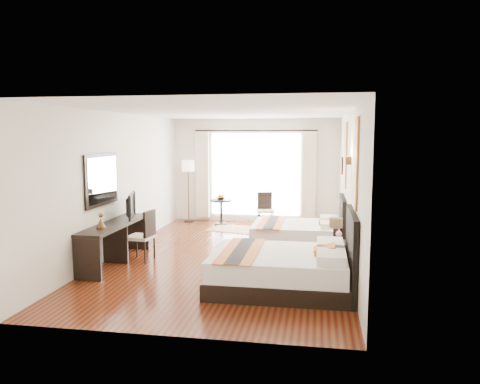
% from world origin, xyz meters
% --- Properties ---
extents(floor, '(4.50, 7.50, 0.01)m').
position_xyz_m(floor, '(0.00, 0.00, -0.01)').
color(floor, '#3E100B').
rests_on(floor, ground).
extents(ceiling, '(4.50, 7.50, 0.02)m').
position_xyz_m(ceiling, '(0.00, 0.00, 2.79)').
color(ceiling, white).
rests_on(ceiling, wall_headboard).
extents(wall_headboard, '(0.01, 7.50, 2.80)m').
position_xyz_m(wall_headboard, '(2.25, 0.00, 1.40)').
color(wall_headboard, silver).
rests_on(wall_headboard, floor).
extents(wall_desk, '(0.01, 7.50, 2.80)m').
position_xyz_m(wall_desk, '(-2.25, 0.00, 1.40)').
color(wall_desk, silver).
rests_on(wall_desk, floor).
extents(wall_window, '(4.50, 0.01, 2.80)m').
position_xyz_m(wall_window, '(0.00, 3.75, 1.40)').
color(wall_window, silver).
rests_on(wall_window, floor).
extents(wall_entry, '(4.50, 0.01, 2.80)m').
position_xyz_m(wall_entry, '(0.00, -3.75, 1.40)').
color(wall_entry, silver).
rests_on(wall_entry, floor).
extents(window_glass, '(2.40, 0.02, 2.20)m').
position_xyz_m(window_glass, '(0.00, 3.73, 1.30)').
color(window_glass, white).
rests_on(window_glass, wall_window).
extents(sheer_curtain, '(2.30, 0.02, 2.10)m').
position_xyz_m(sheer_curtain, '(0.00, 3.67, 1.30)').
color(sheer_curtain, white).
rests_on(sheer_curtain, wall_window).
extents(drape_left, '(0.35, 0.14, 2.35)m').
position_xyz_m(drape_left, '(-1.45, 3.63, 1.28)').
color(drape_left, beige).
rests_on(drape_left, floor).
extents(drape_right, '(0.35, 0.14, 2.35)m').
position_xyz_m(drape_right, '(1.45, 3.63, 1.28)').
color(drape_right, beige).
rests_on(drape_right, floor).
extents(art_panel_near, '(0.03, 0.50, 1.35)m').
position_xyz_m(art_panel_near, '(2.23, -1.78, 1.95)').
color(art_panel_near, maroon).
rests_on(art_panel_near, wall_headboard).
extents(art_panel_far, '(0.03, 0.50, 1.35)m').
position_xyz_m(art_panel_far, '(2.23, 0.99, 1.95)').
color(art_panel_far, maroon).
rests_on(art_panel_far, wall_headboard).
extents(wall_sconce, '(0.10, 0.14, 0.14)m').
position_xyz_m(wall_sconce, '(2.19, -0.48, 1.92)').
color(wall_sconce, '#452E18').
rests_on(wall_sconce, wall_headboard).
extents(mirror_frame, '(0.04, 1.25, 0.95)m').
position_xyz_m(mirror_frame, '(-2.22, -0.85, 1.55)').
color(mirror_frame, black).
rests_on(mirror_frame, wall_desk).
extents(mirror_glass, '(0.01, 1.12, 0.82)m').
position_xyz_m(mirror_glass, '(-2.19, -0.85, 1.55)').
color(mirror_glass, white).
rests_on(mirror_glass, mirror_frame).
extents(bed_near, '(2.18, 1.70, 1.23)m').
position_xyz_m(bed_near, '(1.22, -1.78, 0.32)').
color(bed_near, black).
rests_on(bed_near, floor).
extents(bed_far, '(1.93, 1.50, 1.08)m').
position_xyz_m(bed_far, '(1.34, 0.99, 0.28)').
color(bed_far, black).
rests_on(bed_far, floor).
extents(nightstand, '(0.39, 0.48, 0.46)m').
position_xyz_m(nightstand, '(2.03, -0.48, 0.23)').
color(nightstand, black).
rests_on(nightstand, floor).
extents(table_lamp, '(0.24, 0.24, 0.38)m').
position_xyz_m(table_lamp, '(2.02, -0.33, 0.76)').
color(table_lamp, black).
rests_on(table_lamp, nightstand).
extents(vase, '(0.15, 0.15, 0.13)m').
position_xyz_m(vase, '(2.06, -0.65, 0.56)').
color(vase, black).
rests_on(vase, nightstand).
extents(console_desk, '(0.50, 2.20, 0.76)m').
position_xyz_m(console_desk, '(-1.99, -0.85, 0.38)').
color(console_desk, black).
rests_on(console_desk, floor).
extents(television, '(0.34, 0.84, 0.49)m').
position_xyz_m(television, '(-1.97, -0.30, 1.00)').
color(television, black).
rests_on(television, console_desk).
extents(bronze_figurine, '(0.21, 0.21, 0.24)m').
position_xyz_m(bronze_figurine, '(-1.99, -1.40, 0.88)').
color(bronze_figurine, '#452E18').
rests_on(bronze_figurine, console_desk).
extents(desk_chair, '(0.50, 0.50, 0.97)m').
position_xyz_m(desk_chair, '(-1.58, -0.60, 0.29)').
color(desk_chair, '#C3B396').
rests_on(desk_chair, floor).
extents(floor_lamp, '(0.34, 0.34, 1.68)m').
position_xyz_m(floor_lamp, '(-1.80, 3.43, 1.42)').
color(floor_lamp, black).
rests_on(floor_lamp, floor).
extents(side_table, '(0.58, 0.58, 0.67)m').
position_xyz_m(side_table, '(-0.84, 3.17, 0.33)').
color(side_table, black).
rests_on(side_table, floor).
extents(fruit_bowl, '(0.27, 0.27, 0.06)m').
position_xyz_m(fruit_bowl, '(-0.85, 3.17, 0.70)').
color(fruit_bowl, '#473319').
rests_on(fruit_bowl, side_table).
extents(window_chair, '(0.49, 0.49, 0.87)m').
position_xyz_m(window_chair, '(0.35, 3.12, 0.27)').
color(window_chair, '#C3B396').
rests_on(window_chair, floor).
extents(jute_rug, '(1.51, 1.20, 0.01)m').
position_xyz_m(jute_rug, '(-0.30, 2.58, 0.01)').
color(jute_rug, tan).
rests_on(jute_rug, floor).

